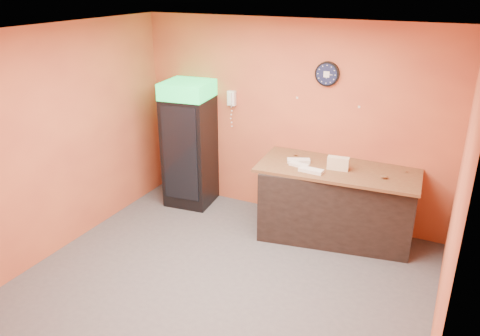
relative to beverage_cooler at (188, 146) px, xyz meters
The scene contains 15 objects.
floor 2.36m from the beverage_cooler, 47.95° to the right, with size 4.50×4.50×0.00m, color #47474C.
back_wall 1.57m from the beverage_cooler, 15.14° to the left, with size 4.50×0.02×2.80m, color #D2693B.
left_wall 1.86m from the beverage_cooler, 116.45° to the right, with size 0.02×4.00×2.80m, color #D2693B.
right_wall 4.06m from the beverage_cooler, 23.48° to the right, with size 0.02×4.00×2.80m, color #D2693B.
ceiling 2.86m from the beverage_cooler, 47.95° to the right, with size 4.50×4.00×0.02m, color white.
beverage_cooler is the anchor object (origin of this frame).
prep_counter 2.34m from the beverage_cooler, ahead, with size 1.93×0.86×0.96m, color black.
wall_clock 2.31m from the beverage_cooler, 10.54° to the left, with size 0.32×0.06×0.32m.
wall_phone 0.97m from the beverage_cooler, 31.10° to the left, with size 0.12×0.10×0.22m.
butcher_paper 2.30m from the beverage_cooler, ahead, with size 2.05×0.95×0.04m, color brown.
sub_roll_stack 2.31m from the beverage_cooler, ahead, with size 0.28×0.12×0.17m.
wrapped_sandwich_left 1.84m from the beverage_cooler, ahead, with size 0.25×0.10×0.04m, color silver.
wrapped_sandwich_mid 2.05m from the beverage_cooler, ahead, with size 0.31×0.12×0.04m, color silver.
wrapped_sandwich_right 1.78m from the beverage_cooler, ahead, with size 0.30×0.12×0.04m, color silver.
kitchen_tool 2.34m from the beverage_cooler, ahead, with size 0.06×0.06×0.06m, color silver.
Camera 1 is at (2.16, -3.99, 3.29)m, focal length 35.00 mm.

